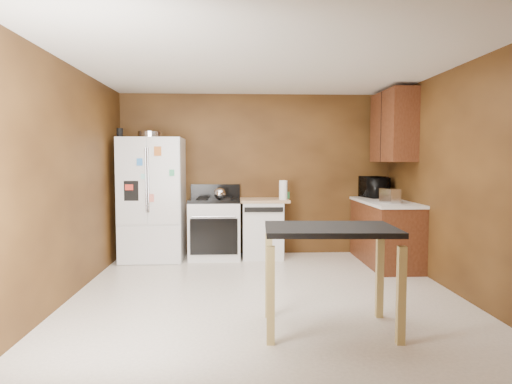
{
  "coord_description": "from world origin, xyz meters",
  "views": [
    {
      "loc": [
        -0.33,
        -4.9,
        1.47
      ],
      "look_at": [
        -0.07,
        0.85,
        1.07
      ],
      "focal_mm": 32.0,
      "sensor_mm": 36.0,
      "label": 1
    }
  ],
  "objects": [
    {
      "name": "microwave",
      "position": [
        1.81,
        2.05,
        1.05
      ],
      "size": [
        0.45,
        0.59,
        0.29
      ],
      "primitive_type": "imported",
      "rotation": [
        0.0,
        0.0,
        1.76
      ],
      "color": "black",
      "rests_on": "right_cabinets"
    },
    {
      "name": "dishwasher",
      "position": [
        0.08,
        1.95,
        0.45
      ],
      "size": [
        0.78,
        0.63,
        0.89
      ],
      "color": "white",
      "rests_on": "ground"
    },
    {
      "name": "kettle",
      "position": [
        -0.56,
        1.78,
        0.99
      ],
      "size": [
        0.17,
        0.17,
        0.17
      ],
      "primitive_type": "sphere",
      "color": "silver",
      "rests_on": "gas_range"
    },
    {
      "name": "wall_right",
      "position": [
        2.1,
        0.0,
        1.25
      ],
      "size": [
        0.0,
        4.5,
        4.5
      ],
      "primitive_type": "plane",
      "rotation": [
        1.57,
        0.0,
        -1.57
      ],
      "color": "brown",
      "rests_on": "ground"
    },
    {
      "name": "wall_back",
      "position": [
        0.0,
        2.25,
        1.25
      ],
      "size": [
        4.2,
        0.0,
        4.2
      ],
      "primitive_type": "plane",
      "rotation": [
        1.57,
        0.0,
        0.0
      ],
      "color": "brown",
      "rests_on": "ground"
    },
    {
      "name": "ceiling",
      "position": [
        0.0,
        0.0,
        2.5
      ],
      "size": [
        4.5,
        4.5,
        0.0
      ],
      "primitive_type": "plane",
      "rotation": [
        3.14,
        0.0,
        0.0
      ],
      "color": "white",
      "rests_on": "ground"
    },
    {
      "name": "right_cabinets",
      "position": [
        1.84,
        1.48,
        0.91
      ],
      "size": [
        0.63,
        1.58,
        2.45
      ],
      "color": "brown",
      "rests_on": "ground"
    },
    {
      "name": "refrigerator",
      "position": [
        -1.55,
        1.86,
        0.9
      ],
      "size": [
        0.9,
        0.8,
        1.8
      ],
      "color": "white",
      "rests_on": "ground"
    },
    {
      "name": "floor",
      "position": [
        0.0,
        0.0,
        0.0
      ],
      "size": [
        4.5,
        4.5,
        0.0
      ],
      "primitive_type": "plane",
      "color": "white",
      "rests_on": "ground"
    },
    {
      "name": "wall_left",
      "position": [
        -2.1,
        0.0,
        1.25
      ],
      "size": [
        0.0,
        4.5,
        4.5
      ],
      "primitive_type": "plane",
      "rotation": [
        1.57,
        0.0,
        1.57
      ],
      "color": "brown",
      "rests_on": "ground"
    },
    {
      "name": "wall_front",
      "position": [
        0.0,
        -2.25,
        1.25
      ],
      "size": [
        4.2,
        0.0,
        4.2
      ],
      "primitive_type": "plane",
      "rotation": [
        -1.57,
        0.0,
        0.0
      ],
      "color": "brown",
      "rests_on": "ground"
    },
    {
      "name": "pen_cup",
      "position": [
        -1.99,
        1.77,
        1.87
      ],
      "size": [
        0.09,
        0.09,
        0.13
      ],
      "primitive_type": "cylinder",
      "color": "black",
      "rests_on": "refrigerator"
    },
    {
      "name": "island",
      "position": [
        0.48,
        -1.05,
        0.76
      ],
      "size": [
        1.14,
        0.79,
        0.91
      ],
      "color": "black",
      "rests_on": "ground"
    },
    {
      "name": "roasting_pan",
      "position": [
        -1.57,
        1.88,
        1.85
      ],
      "size": [
        0.37,
        0.37,
        0.09
      ],
      "primitive_type": "cylinder",
      "color": "silver",
      "rests_on": "refrigerator"
    },
    {
      "name": "green_canister",
      "position": [
        0.45,
        2.0,
        0.94
      ],
      "size": [
        0.1,
        0.1,
        0.1
      ],
      "primitive_type": "cylinder",
      "rotation": [
        0.0,
        0.0,
        -0.05
      ],
      "color": "#3FA45D",
      "rests_on": "dishwasher"
    },
    {
      "name": "toaster",
      "position": [
        1.75,
        1.13,
        1.0
      ],
      "size": [
        0.23,
        0.3,
        0.19
      ],
      "primitive_type": "cube",
      "rotation": [
        0.0,
        0.0,
        0.31
      ],
      "color": "silver",
      "rests_on": "right_cabinets"
    },
    {
      "name": "gas_range",
      "position": [
        -0.64,
        1.92,
        0.46
      ],
      "size": [
        0.76,
        0.68,
        1.1
      ],
      "color": "white",
      "rests_on": "ground"
    },
    {
      "name": "paper_towel",
      "position": [
        0.38,
        1.82,
        1.03
      ],
      "size": [
        0.14,
        0.14,
        0.28
      ],
      "primitive_type": "cylinder",
      "rotation": [
        0.0,
        0.0,
        -0.16
      ],
      "color": "white",
      "rests_on": "dishwasher"
    }
  ]
}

